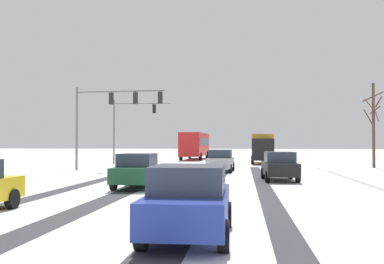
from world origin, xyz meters
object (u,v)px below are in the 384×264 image
car_silver_lead (221,161)px  bus_oncoming (195,144)px  traffic_signal_near_left (112,108)px  box_truck_delivery (262,148)px  car_black_second (280,166)px  car_blue_fifth (189,201)px  car_dark_green_third (138,171)px  bare_tree_sidewalk_far (374,122)px  traffic_signal_far_left (130,120)px

car_silver_lead → bus_oncoming: (-4.53, 24.03, 1.18)m
traffic_signal_near_left → box_truck_delivery: bearing=46.9°
traffic_signal_near_left → car_black_second: bearing=-33.0°
car_silver_lead → bus_oncoming: bearing=100.7°
car_blue_fifth → car_dark_green_third: bearing=109.6°
box_truck_delivery → bare_tree_sidewalk_far: (9.08, -7.01, 2.26)m
traffic_signal_near_left → car_silver_lead: 9.42m
traffic_signal_near_left → car_blue_fifth: traffic_signal_near_left is taller
car_silver_lead → car_blue_fifth: bearing=-88.8°
traffic_signal_far_left → car_dark_green_third: 24.12m
car_silver_lead → bare_tree_sidewalk_far: bearing=27.9°
car_dark_green_third → traffic_signal_near_left: bearing=112.2°
traffic_signal_far_left → car_blue_fifth: bearing=-73.1°
traffic_signal_near_left → traffic_signal_far_left: 10.33m
traffic_signal_near_left → bare_tree_sidewalk_far: size_ratio=1.00×
traffic_signal_far_left → car_black_second: bearing=-53.5°
car_dark_green_third → bare_tree_sidewalk_far: bearing=49.3°
traffic_signal_near_left → car_silver_lead: size_ratio=1.73×
car_blue_fifth → car_black_second: bearing=78.1°
box_truck_delivery → car_silver_lead: bearing=-104.8°
car_blue_fifth → bus_oncoming: 46.71m
car_blue_fifth → traffic_signal_far_left: bearing=106.9°
traffic_signal_far_left → bare_tree_sidewalk_far: (22.44, -4.33, -0.53)m
car_black_second → bus_oncoming: bearing=104.8°
car_dark_green_third → car_blue_fifth: (3.74, -10.51, 0.00)m
car_silver_lead → car_dark_green_third: 12.34m
traffic_signal_near_left → box_truck_delivery: 17.99m
car_blue_fifth → bus_oncoming: size_ratio=0.37×
car_dark_green_third → box_truck_delivery: bearing=74.9°
car_dark_green_third → box_truck_delivery: 26.57m
traffic_signal_near_left → box_truck_delivery: size_ratio=0.97×
car_silver_lead → bus_oncoming: 24.48m
car_blue_fifth → bare_tree_sidewalk_far: bearing=67.2°
box_truck_delivery → bare_tree_sidewalk_far: size_ratio=1.03×
traffic_signal_far_left → car_blue_fifth: (10.18, -33.47, -3.61)m
car_silver_lead → car_dark_green_third: bearing=-105.4°
traffic_signal_near_left → car_blue_fifth: bearing=-69.0°
car_silver_lead → bus_oncoming: size_ratio=0.38×
car_silver_lead → car_black_second: same height
car_dark_green_third → bus_oncoming: 35.97m
car_black_second → box_truck_delivery: box_truck_delivery is taller
car_silver_lead → car_blue_fifth: (0.45, -22.40, 0.00)m
traffic_signal_far_left → car_black_second: (13.41, -18.15, -3.61)m
car_black_second → bare_tree_sidewalk_far: size_ratio=0.58×
traffic_signal_near_left → car_dark_green_third: size_ratio=1.76×
traffic_signal_far_left → bare_tree_sidewalk_far: size_ratio=0.90×
car_dark_green_third → bare_tree_sidewalk_far: bare_tree_sidewalk_far is taller
traffic_signal_near_left → car_dark_green_third: bearing=-67.8°
car_black_second → bare_tree_sidewalk_far: bearing=56.8°
car_silver_lead → car_black_second: (3.68, -7.08, 0.00)m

